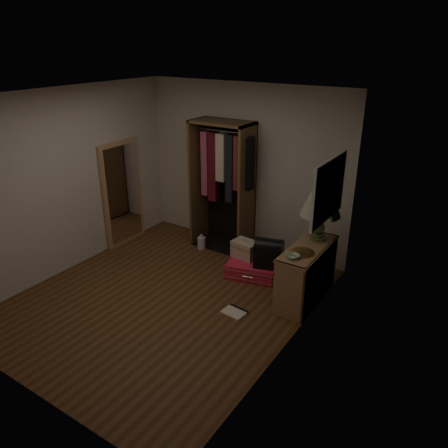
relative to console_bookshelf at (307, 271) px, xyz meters
The scene contains 13 objects.
ground 1.89m from the console_bookshelf, 146.21° to the right, with size 4.00×4.00×0.00m, color #502F16.
room_walls 2.08m from the console_bookshelf, 146.03° to the right, with size 3.52×4.02×2.60m.
console_bookshelf is the anchor object (origin of this frame).
open_wardrobe 2.07m from the console_bookshelf, 157.04° to the left, with size 1.02×0.50×2.05m.
floor_mirror 3.27m from the console_bookshelf, behind, with size 0.06×0.80×1.70m.
pink_suitcase 0.93m from the console_bookshelf, behind, with size 0.82×0.67×0.22m.
train_case 1.07m from the console_bookshelf, 169.30° to the left, with size 0.40×0.30×0.27m.
black_bag 0.65m from the console_bookshelf, 168.19° to the left, with size 0.44×0.35×0.42m.
table_lamp 0.88m from the console_bookshelf, 89.78° to the left, with size 0.61×0.61×0.66m.
brass_tray 0.42m from the console_bookshelf, 89.71° to the right, with size 0.37×0.37×0.02m.
ceramic_bowl 0.55m from the console_bookshelf, 97.04° to the right, with size 0.16×0.16×0.04m, color #9EBE9E.
white_jug 2.08m from the console_bookshelf, 167.71° to the left, with size 0.18×0.18×0.24m.
floor_book 1.08m from the console_bookshelf, 126.34° to the right, with size 0.31×0.26×0.03m.
Camera 1 is at (3.34, -3.72, 3.20)m, focal length 35.00 mm.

